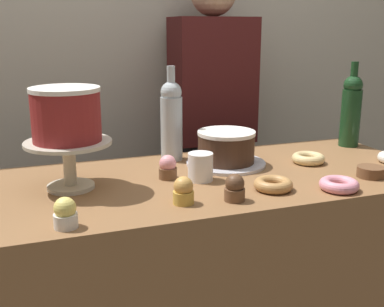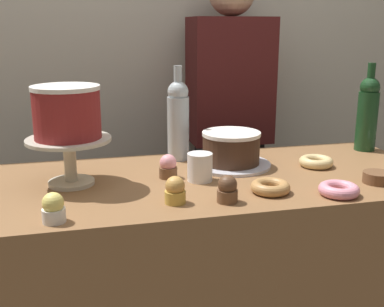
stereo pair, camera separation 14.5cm
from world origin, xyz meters
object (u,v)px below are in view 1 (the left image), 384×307
(cake_stand_pedestal, at_px, (69,156))
(wine_bottle_clear, at_px, (171,119))
(cupcake_caramel, at_px, (183,191))
(cookie_stack, at_px, (371,172))
(cupcake_lemon, at_px, (65,213))
(barista_figure, at_px, (212,142))
(coffee_cup_ceramic, at_px, (200,167))
(donut_maple, at_px, (273,184))
(donut_glazed, at_px, (308,158))
(cupcake_chocolate, at_px, (235,188))
(donut_pink, at_px, (339,185))
(wine_bottle_green, at_px, (351,109))
(white_layer_cake, at_px, (66,114))
(cupcake_strawberry, at_px, (168,168))
(chocolate_round_cake, at_px, (226,147))

(cake_stand_pedestal, xyz_separation_m, wine_bottle_clear, (0.37, 0.20, 0.05))
(cupcake_caramel, relative_size, cookie_stack, 0.88)
(cupcake_lemon, distance_m, barista_figure, 1.20)
(cake_stand_pedestal, height_order, coffee_cup_ceramic, cake_stand_pedestal)
(donut_maple, relative_size, donut_glazed, 1.00)
(cupcake_caramel, bearing_deg, cupcake_lemon, -169.73)
(cupcake_caramel, height_order, cupcake_chocolate, same)
(cupcake_lemon, distance_m, donut_pink, 0.76)
(cake_stand_pedestal, height_order, cupcake_caramel, cake_stand_pedestal)
(cupcake_caramel, bearing_deg, donut_maple, 3.63)
(cake_stand_pedestal, xyz_separation_m, donut_maple, (0.54, -0.21, -0.08))
(coffee_cup_ceramic, bearing_deg, wine_bottle_green, 16.97)
(cupcake_caramel, height_order, donut_pink, cupcake_caramel)
(cupcake_lemon, height_order, coffee_cup_ceramic, coffee_cup_ceramic)
(white_layer_cake, relative_size, donut_maple, 1.73)
(cupcake_caramel, xyz_separation_m, cupcake_strawberry, (0.02, 0.22, 0.00))
(cupcake_chocolate, xyz_separation_m, donut_glazed, (0.39, 0.25, -0.02))
(donut_glazed, bearing_deg, cupcake_lemon, -161.46)
(cake_stand_pedestal, bearing_deg, barista_figure, 42.98)
(cupcake_caramel, bearing_deg, wine_bottle_green, 25.27)
(white_layer_cake, bearing_deg, coffee_cup_ceramic, -8.36)
(chocolate_round_cake, bearing_deg, cupcake_strawberry, -161.06)
(cupcake_strawberry, bearing_deg, donut_glazed, 0.42)
(cupcake_caramel, bearing_deg, cupcake_strawberry, 83.79)
(coffee_cup_ceramic, bearing_deg, cupcake_strawberry, 149.94)
(wine_bottle_green, bearing_deg, cookie_stack, -117.85)
(cupcake_lemon, xyz_separation_m, cupcake_strawberry, (0.33, 0.28, 0.00))
(white_layer_cake, distance_m, barista_figure, 1.00)
(cupcake_lemon, bearing_deg, cake_stand_pedestal, 81.83)
(cupcake_caramel, relative_size, donut_glazed, 0.66)
(white_layer_cake, xyz_separation_m, donut_maple, (0.54, -0.21, -0.20))
(wine_bottle_green, distance_m, cookie_stack, 0.43)
(cake_stand_pedestal, bearing_deg, cookie_stack, -12.85)
(cupcake_strawberry, xyz_separation_m, barista_figure, (0.41, 0.66, -0.10))
(donut_pink, bearing_deg, white_layer_cake, 159.25)
(white_layer_cake, xyz_separation_m, cupcake_chocolate, (0.40, -0.25, -0.18))
(donut_pink, distance_m, cookie_stack, 0.18)
(cake_stand_pedestal, bearing_deg, cupcake_strawberry, -0.95)
(white_layer_cake, height_order, donut_glazed, white_layer_cake)
(cupcake_lemon, height_order, cupcake_strawberry, same)
(cupcake_lemon, height_order, cupcake_caramel, same)
(chocolate_round_cake, distance_m, wine_bottle_clear, 0.21)
(donut_pink, relative_size, coffee_cup_ceramic, 1.32)
(cupcake_strawberry, distance_m, coffee_cup_ceramic, 0.10)
(donut_glazed, relative_size, coffee_cup_ceramic, 1.32)
(cookie_stack, bearing_deg, cupcake_chocolate, -174.40)
(chocolate_round_cake, bearing_deg, coffee_cup_ceramic, -137.46)
(cake_stand_pedestal, relative_size, cupcake_lemon, 3.30)
(wine_bottle_clear, xyz_separation_m, donut_maple, (0.18, -0.41, -0.13))
(cake_stand_pedestal, distance_m, donut_glazed, 0.80)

